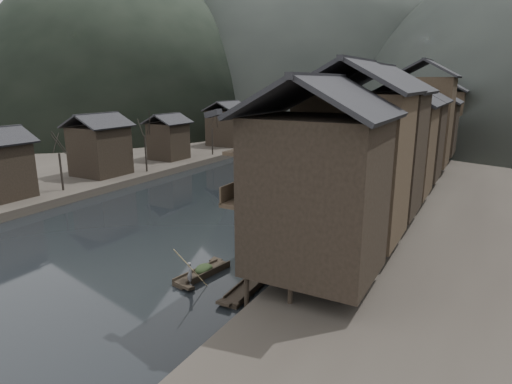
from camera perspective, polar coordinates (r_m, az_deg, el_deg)
The scene contains 12 objects.
water at distance 41.44m, azimuth -11.08°, elevation -4.43°, with size 300.00×300.00×0.00m, color black.
left_bank at distance 93.27m, azimuth -11.96°, elevation 6.40°, with size 40.00×200.00×1.20m, color #2D2823.
stilt_houses at distance 49.56m, azimuth 19.45°, elevation 8.64°, with size 9.00×67.60×16.21m.
left_houses at distance 68.34m, azimuth -13.79°, elevation 7.71°, with size 8.10×53.20×8.73m.
bare_trees at distance 62.59m, azimuth -14.27°, elevation 7.54°, with size 3.61×59.83×7.22m.
moored_sampans at distance 51.73m, azimuth 12.62°, elevation -0.47°, with size 3.07×56.29×0.47m.
midriver_boats at distance 86.48m, azimuth 11.60°, elevation 5.53°, with size 15.17×48.17×0.44m.
stone_bridge at distance 105.28m, azimuth 15.02°, elevation 9.58°, with size 40.00×6.00×9.00m.
hero_sampan at distance 30.81m, azimuth -7.15°, elevation -10.68°, with size 1.81×5.17×0.44m.
cargo_heap at distance 30.76m, azimuth -6.98°, elevation -9.54°, with size 1.12×1.47×0.67m, color black.
boatman at distance 28.95m, azimuth -8.81°, elevation -10.23°, with size 0.58×0.38×1.58m, color #525154.
bamboo_pole at distance 27.94m, azimuth -8.67°, elevation -5.92°, with size 0.06×0.06×3.85m, color #8C7A51.
Camera 1 is at (25.55, -29.81, 13.26)m, focal length 30.00 mm.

